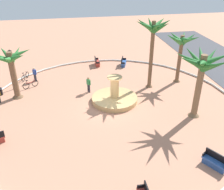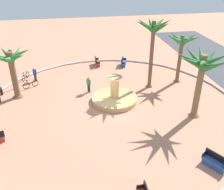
# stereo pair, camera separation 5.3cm
# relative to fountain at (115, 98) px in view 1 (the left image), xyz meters

# --- Properties ---
(ground_plane) EXTENTS (80.00, 80.00, 0.00)m
(ground_plane) POSITION_rel_fountain_xyz_m (0.83, -0.51, -0.34)
(ground_plane) COLOR tan
(plaza_curb) EXTENTS (23.46, 23.46, 0.20)m
(plaza_curb) POSITION_rel_fountain_xyz_m (0.83, -0.51, -0.24)
(plaza_curb) COLOR silver
(plaza_curb) RESTS_ON ground
(fountain) EXTENTS (4.28, 4.28, 2.53)m
(fountain) POSITION_rel_fountain_xyz_m (0.00, 0.00, 0.00)
(fountain) COLOR tan
(fountain) RESTS_ON ground
(palm_tree_near_fountain) EXTENTS (4.41, 4.47, 5.74)m
(palm_tree_near_fountain) POSITION_rel_fountain_xyz_m (3.66, 6.21, 4.01)
(palm_tree_near_fountain) COLOR brown
(palm_tree_near_fountain) RESTS_ON ground
(palm_tree_by_curb) EXTENTS (3.43, 3.39, 5.38)m
(palm_tree_by_curb) POSITION_rel_fountain_xyz_m (-3.03, 7.54, 3.80)
(palm_tree_by_curb) COLOR brown
(palm_tree_by_curb) RESTS_ON ground
(palm_tree_mid_plaza) EXTENTS (3.60, 3.64, 7.08)m
(palm_tree_mid_plaza) POSITION_rel_fountain_xyz_m (-2.36, 4.13, 5.29)
(palm_tree_mid_plaza) COLOR brown
(palm_tree_mid_plaza) RESTS_ON ground
(palm_tree_far_side) EXTENTS (3.61, 3.75, 4.84)m
(palm_tree_far_side) POSITION_rel_fountain_xyz_m (-2.45, -9.13, 3.07)
(palm_tree_far_side) COLOR brown
(palm_tree_far_side) RESTS_ON ground
(bench_east) EXTENTS (1.63, 1.25, 1.00)m
(bench_east) POSITION_rel_fountain_xyz_m (9.54, 4.71, 0.00)
(bench_east) COLOR #335BA8
(bench_east) RESTS_ON ground
(bench_southeast) EXTENTS (1.60, 0.51, 1.00)m
(bench_southeast) POSITION_rel_fountain_xyz_m (-9.37, -0.44, 0.00)
(bench_southeast) COLOR #B73D33
(bench_southeast) RESTS_ON ground
(bench_southwest) EXTENTS (1.68, 1.00, 1.00)m
(bench_southwest) POSITION_rel_fountain_xyz_m (-8.70, 2.81, 0.00)
(bench_southwest) COLOR #335BA8
(bench_southwest) RESTS_ON ground
(lamppost) EXTENTS (0.32, 0.32, 4.20)m
(lamppost) POSITION_rel_fountain_xyz_m (-4.49, -9.51, 2.12)
(lamppost) COLOR black
(lamppost) RESTS_ON ground
(trash_bin) EXTENTS (0.46, 0.46, 0.73)m
(trash_bin) POSITION_rel_fountain_xyz_m (-3.27, -10.84, 0.04)
(trash_bin) COLOR black
(trash_bin) RESTS_ON ground
(bicycle_red_frame) EXTENTS (1.65, 0.65, 0.94)m
(bicycle_red_frame) POSITION_rel_fountain_xyz_m (-6.56, -8.85, 0.04)
(bicycle_red_frame) COLOR black
(bicycle_red_frame) RESTS_ON ground
(bicycle_by_lamppost) EXTENTS (0.94, 1.50, 0.94)m
(bicycle_by_lamppost) POSITION_rel_fountain_xyz_m (-4.36, -8.06, 0.04)
(bicycle_by_lamppost) COLOR black
(bicycle_by_lamppost) RESTS_ON ground
(person_cyclist_photo) EXTENTS (0.37, 0.44, 1.62)m
(person_cyclist_photo) POSITION_rel_fountain_xyz_m (-5.88, -7.70, 0.56)
(person_cyclist_photo) COLOR #33333D
(person_cyclist_photo) RESTS_ON ground
(person_pedestrian_stroll) EXTENTS (0.41, 0.40, 1.63)m
(person_pedestrian_stroll) POSITION_rel_fountain_xyz_m (-2.28, -2.20, 0.57)
(person_pedestrian_stroll) COLOR #33333D
(person_pedestrian_stroll) RESTS_ON ground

